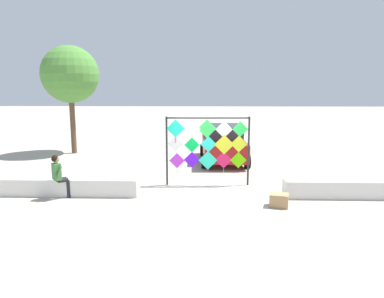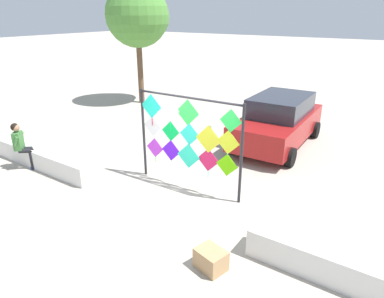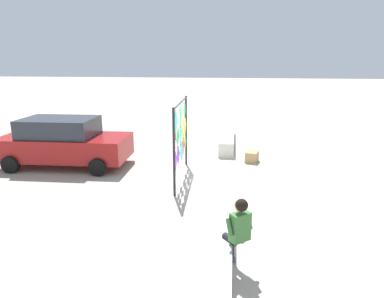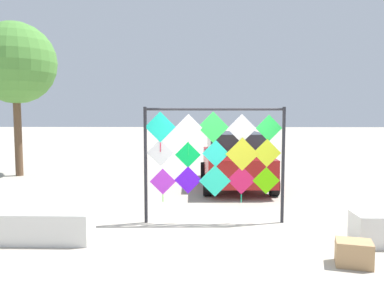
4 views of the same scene
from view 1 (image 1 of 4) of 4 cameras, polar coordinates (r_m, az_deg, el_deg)
ground at (r=11.83m, az=3.01°, el=-7.16°), size 120.00×120.00×0.00m
plaza_ledge_left at (r=12.22m, az=-19.17°, el=-5.78°), size 4.48×0.60×0.56m
plaza_ledge_right at (r=12.43m, az=24.91°, el=-5.90°), size 4.48×0.60×0.56m
kite_display_rack at (r=12.50m, az=2.61°, el=0.92°), size 2.99×0.15×2.48m
seated_vendor at (r=11.83m, az=-20.75°, el=-3.68°), size 0.68×0.66×1.41m
parked_car at (r=16.90m, az=5.06°, el=0.95°), size 2.22×4.48×1.72m
cardboard_box_large at (r=10.77m, az=13.94°, el=-8.08°), size 0.62×0.54×0.39m
tree_far_right at (r=19.98m, az=-18.96°, el=11.25°), size 2.98×3.14×5.69m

